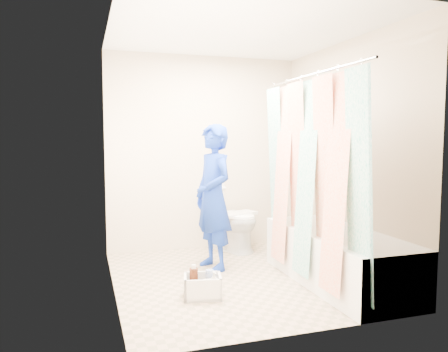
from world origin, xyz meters
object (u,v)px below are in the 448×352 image
object	(u,v)px
plumber	(213,197)
cleaning_caddy	(204,287)
toilet	(231,218)
bathtub	(337,256)

from	to	relation	value
plumber	cleaning_caddy	bearing A→B (deg)	-34.91
toilet	plumber	size ratio (longest dim) A/B	0.52
toilet	plumber	distance (m)	0.88
plumber	toilet	bearing A→B (deg)	135.11
toilet	cleaning_caddy	xyz separation A→B (m)	(-0.75, -1.47, -0.31)
cleaning_caddy	plumber	bearing A→B (deg)	80.40
bathtub	toilet	world-z (taller)	toilet
bathtub	toilet	xyz separation A→B (m)	(-0.57, 1.51, 0.13)
bathtub	plumber	xyz separation A→B (m)	(-0.99, 0.83, 0.50)
bathtub	cleaning_caddy	distance (m)	1.33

